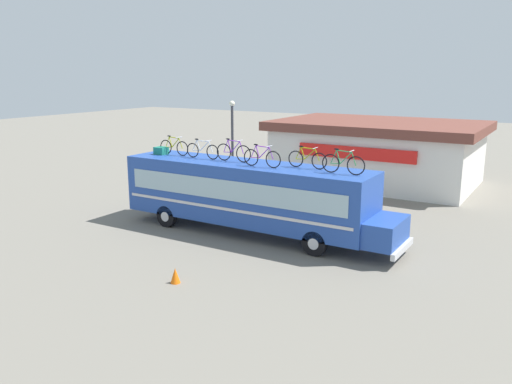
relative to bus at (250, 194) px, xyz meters
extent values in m
plane|color=slate|center=(-0.22, 0.00, -1.75)|extent=(120.00, 120.00, 0.00)
cube|color=#23479E|center=(-0.22, 0.00, 0.05)|extent=(11.18, 2.49, 2.48)
cube|color=#23479E|center=(5.94, 0.00, -0.72)|extent=(1.15, 2.29, 0.95)
cube|color=#99B7C6|center=(-0.22, -1.26, 0.35)|extent=(10.28, 0.04, 0.83)
cube|color=#99B7C6|center=(-0.22, 1.26, 0.35)|extent=(10.28, 0.04, 0.83)
cube|color=silver|center=(-0.22, -1.26, -0.45)|extent=(10.73, 0.03, 0.12)
cube|color=silver|center=(-0.22, 1.26, -0.45)|extent=(10.73, 0.03, 0.12)
cube|color=silver|center=(6.58, 0.00, -1.27)|extent=(0.16, 2.36, 0.24)
cylinder|color=black|center=(3.58, -1.10, -1.26)|extent=(0.97, 0.28, 0.97)
cylinder|color=silver|center=(3.58, -1.10, -1.26)|extent=(0.44, 0.30, 0.44)
cylinder|color=black|center=(3.58, 1.10, -1.26)|extent=(0.97, 0.28, 0.97)
cylinder|color=silver|center=(3.58, 1.10, -1.26)|extent=(0.44, 0.30, 0.44)
cylinder|color=black|center=(-3.69, -1.10, -1.26)|extent=(0.97, 0.28, 0.97)
cylinder|color=silver|center=(-3.69, -1.10, -1.26)|extent=(0.44, 0.30, 0.44)
cylinder|color=black|center=(-3.69, 1.10, -1.26)|extent=(0.97, 0.28, 0.97)
cylinder|color=silver|center=(-3.69, 1.10, -1.26)|extent=(0.44, 0.30, 0.44)
cube|color=#1E7F66|center=(-4.84, -0.01, 1.46)|extent=(0.55, 0.48, 0.34)
torus|color=black|center=(-4.68, 0.15, 1.62)|extent=(0.67, 0.04, 0.67)
torus|color=black|center=(-3.71, 0.15, 1.62)|extent=(0.67, 0.04, 0.67)
cylinder|color=#B2B20C|center=(-4.39, 0.15, 1.88)|extent=(0.19, 0.04, 0.48)
cylinder|color=#B2B20C|center=(-4.10, 0.15, 1.86)|extent=(0.45, 0.04, 0.46)
cylinder|color=#B2B20C|center=(-4.17, 0.15, 2.09)|extent=(0.59, 0.04, 0.07)
cylinder|color=#B2B20C|center=(-4.50, 0.15, 1.63)|extent=(0.37, 0.03, 0.05)
cylinder|color=#B2B20C|center=(-4.57, 0.15, 1.87)|extent=(0.24, 0.03, 0.50)
cylinder|color=#B2B20C|center=(-3.79, 0.15, 1.85)|extent=(0.21, 0.03, 0.47)
cylinder|color=silver|center=(-3.88, 0.15, 2.13)|extent=(0.03, 0.44, 0.03)
ellipsoid|color=black|center=(-4.47, 0.15, 2.15)|extent=(0.20, 0.08, 0.06)
torus|color=black|center=(-3.02, 0.04, 1.61)|extent=(0.65, 0.04, 0.65)
torus|color=black|center=(-1.93, 0.04, 1.61)|extent=(0.65, 0.04, 0.65)
cylinder|color=white|center=(-2.69, 0.04, 1.86)|extent=(0.21, 0.04, 0.46)
cylinder|color=white|center=(-2.37, 0.04, 1.84)|extent=(0.50, 0.04, 0.45)
cylinder|color=white|center=(-2.45, 0.04, 2.07)|extent=(0.66, 0.04, 0.07)
cylinder|color=white|center=(-2.81, 0.04, 1.62)|extent=(0.42, 0.03, 0.05)
cylinder|color=white|center=(-2.90, 0.04, 1.85)|extent=(0.27, 0.03, 0.48)
cylinder|color=white|center=(-2.03, 0.04, 1.83)|extent=(0.23, 0.03, 0.45)
cylinder|color=silver|center=(-2.13, 0.04, 2.10)|extent=(0.03, 0.44, 0.03)
ellipsoid|color=black|center=(-2.78, 0.04, 2.12)|extent=(0.20, 0.08, 0.06)
torus|color=black|center=(-1.37, 0.09, 1.66)|extent=(0.74, 0.04, 0.74)
torus|color=black|center=(-0.36, 0.09, 1.66)|extent=(0.74, 0.04, 0.74)
cylinder|color=purple|center=(-1.06, 0.09, 1.94)|extent=(0.20, 0.04, 0.53)
cylinder|color=purple|center=(-0.76, 0.09, 1.92)|extent=(0.47, 0.04, 0.51)
cylinder|color=purple|center=(-0.84, 0.09, 2.18)|extent=(0.61, 0.04, 0.07)
cylinder|color=purple|center=(-1.18, 0.09, 1.67)|extent=(0.38, 0.03, 0.05)
cylinder|color=purple|center=(-1.26, 0.09, 1.93)|extent=(0.25, 0.03, 0.55)
cylinder|color=purple|center=(-0.45, 0.09, 1.91)|extent=(0.21, 0.03, 0.51)
cylinder|color=silver|center=(-0.54, 0.09, 2.21)|extent=(0.03, 0.44, 0.03)
ellipsoid|color=black|center=(-1.15, 0.09, 2.23)|extent=(0.20, 0.08, 0.06)
torus|color=black|center=(0.32, -0.40, 1.63)|extent=(0.69, 0.04, 0.69)
torus|color=black|center=(1.36, -0.40, 1.63)|extent=(0.69, 0.04, 0.69)
cylinder|color=purple|center=(0.63, -0.40, 1.89)|extent=(0.20, 0.04, 0.49)
cylinder|color=purple|center=(0.94, -0.40, 1.88)|extent=(0.48, 0.04, 0.47)
cylinder|color=purple|center=(0.86, -0.40, 2.12)|extent=(0.62, 0.04, 0.07)
cylinder|color=purple|center=(0.52, -0.40, 1.64)|extent=(0.39, 0.03, 0.05)
cylinder|color=purple|center=(0.44, -0.40, 1.88)|extent=(0.25, 0.03, 0.51)
cylinder|color=purple|center=(1.27, -0.40, 1.87)|extent=(0.22, 0.03, 0.48)
cylinder|color=silver|center=(1.17, -0.40, 2.15)|extent=(0.03, 0.44, 0.03)
ellipsoid|color=black|center=(0.55, -0.40, 2.17)|extent=(0.20, 0.08, 0.06)
torus|color=black|center=(2.01, 0.29, 1.62)|extent=(0.67, 0.04, 0.67)
torus|color=black|center=(3.04, 0.29, 1.62)|extent=(0.67, 0.04, 0.67)
cylinder|color=#B2B20C|center=(2.32, 0.29, 1.87)|extent=(0.20, 0.04, 0.47)
cylinder|color=#B2B20C|center=(2.63, 0.29, 1.86)|extent=(0.48, 0.04, 0.46)
cylinder|color=#B2B20C|center=(2.55, 0.29, 2.09)|extent=(0.62, 0.04, 0.07)
cylinder|color=#B2B20C|center=(2.21, 0.29, 1.63)|extent=(0.39, 0.03, 0.05)
cylinder|color=#B2B20C|center=(2.13, 0.29, 1.86)|extent=(0.25, 0.03, 0.49)
cylinder|color=#B2B20C|center=(2.95, 0.29, 1.85)|extent=(0.22, 0.03, 0.46)
cylinder|color=silver|center=(2.86, 0.29, 2.12)|extent=(0.03, 0.44, 0.03)
ellipsoid|color=black|center=(2.24, 0.29, 2.14)|extent=(0.20, 0.08, 0.06)
torus|color=black|center=(3.69, -0.09, 1.65)|extent=(0.72, 0.04, 0.72)
torus|color=black|center=(4.70, -0.09, 1.65)|extent=(0.72, 0.04, 0.72)
cylinder|color=green|center=(3.99, -0.09, 1.92)|extent=(0.20, 0.04, 0.51)
cylinder|color=green|center=(4.29, -0.09, 1.90)|extent=(0.47, 0.04, 0.49)
cylinder|color=green|center=(4.21, -0.09, 2.15)|extent=(0.61, 0.04, 0.07)
cylinder|color=green|center=(3.88, -0.09, 1.66)|extent=(0.38, 0.03, 0.05)
cylinder|color=green|center=(3.80, -0.09, 1.91)|extent=(0.25, 0.03, 0.53)
cylinder|color=green|center=(4.61, -0.09, 1.89)|extent=(0.21, 0.03, 0.50)
cylinder|color=silver|center=(4.51, -0.09, 2.18)|extent=(0.03, 0.44, 0.03)
ellipsoid|color=black|center=(3.91, -0.09, 2.21)|extent=(0.20, 0.08, 0.06)
cube|color=silver|center=(1.11, 13.25, -0.11)|extent=(11.41, 7.67, 3.27)
cube|color=brown|center=(1.11, 13.25, 1.79)|extent=(12.32, 8.28, 0.54)
cube|color=red|center=(1.11, 9.32, 0.60)|extent=(6.85, 0.16, 0.70)
cone|color=orange|center=(0.80, -5.90, -1.49)|extent=(0.33, 0.33, 0.51)
cylinder|color=#38383D|center=(-4.16, 4.90, 0.78)|extent=(0.14, 0.14, 5.06)
sphere|color=#F2EDCC|center=(-4.16, 4.90, 3.39)|extent=(0.29, 0.29, 0.29)
camera|label=1|loc=(11.47, -18.28, 5.04)|focal=36.77mm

